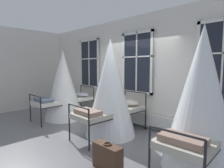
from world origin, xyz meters
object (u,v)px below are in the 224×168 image
cot_first (64,86)px  cot_third (201,100)px  suitcase_dark (107,157)px  cot_second (111,89)px

cot_first → cot_third: (4.39, 0.03, 0.09)m
cot_third → suitcase_dark: 1.86m
cot_first → cot_second: cot_second is taller
cot_first → suitcase_dark: 3.62m
cot_third → suitcase_dark: size_ratio=4.39×
cot_second → cot_third: bearing=-89.1°
cot_second → suitcase_dark: (1.14, -1.19, -0.96)m
cot_second → suitcase_dark: cot_second is taller
cot_second → suitcase_dark: size_ratio=4.34×
cot_second → cot_third: size_ratio=0.99×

